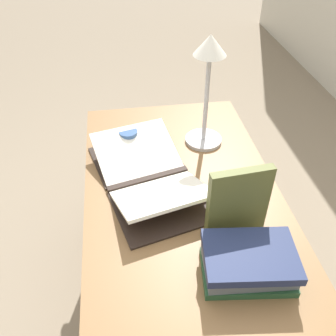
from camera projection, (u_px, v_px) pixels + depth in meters
ground_plane at (179, 304)px, 1.87m from camera, size 12.00×12.00×0.00m
reading_desk at (182, 212)px, 1.45m from camera, size 1.25×0.71×0.77m
open_book at (148, 176)px, 1.40m from camera, size 0.64×0.46×0.10m
book_stack_tall at (249, 263)px, 1.07m from camera, size 0.21×0.28×0.10m
book_standing_upright at (238, 203)px, 1.15m from camera, size 0.05×0.20×0.26m
reading_lamp at (208, 73)px, 1.42m from camera, size 0.16×0.16×0.47m
coffee_mug at (129, 141)px, 1.55m from camera, size 0.09×0.09×0.09m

